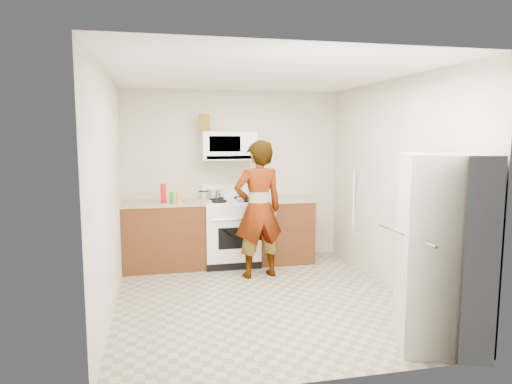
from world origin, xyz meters
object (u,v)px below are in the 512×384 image
object	(u,v)px
fridge	(443,252)
saucepan	(214,194)
microwave	(229,146)
kettle	(273,191)
person	(258,209)
gas_range	(231,231)

from	to	relation	value
fridge	saucepan	bearing A→B (deg)	138.70
microwave	fridge	world-z (taller)	microwave
microwave	kettle	size ratio (longest dim) A/B	4.40
person	kettle	size ratio (longest dim) A/B	10.36
microwave	saucepan	bearing A→B (deg)	172.96
fridge	saucepan	world-z (taller)	fridge
fridge	person	bearing A→B (deg)	137.72
microwave	gas_range	bearing A→B (deg)	-90.00
gas_range	saucepan	world-z (taller)	gas_range
person	saucepan	world-z (taller)	person
fridge	microwave	bearing A→B (deg)	135.67
gas_range	person	xyz separation A→B (m)	(0.26, -0.66, 0.41)
person	saucepan	distance (m)	0.95
gas_range	fridge	bearing A→B (deg)	-64.53
fridge	saucepan	distance (m)	3.48
person	saucepan	xyz separation A→B (m)	(-0.47, 0.81, 0.12)
saucepan	gas_range	bearing A→B (deg)	-35.77
fridge	saucepan	xyz separation A→B (m)	(-1.61, 3.08, 0.16)
gas_range	kettle	size ratio (longest dim) A/B	6.55
microwave	fridge	size ratio (longest dim) A/B	0.45
microwave	kettle	distance (m)	0.95
person	saucepan	size ratio (longest dim) A/B	8.71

